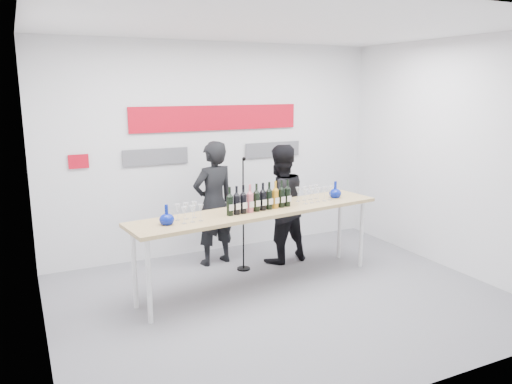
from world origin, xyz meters
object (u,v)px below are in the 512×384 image
presenter_left (214,203)px  mic_stand (243,236)px  tasting_table (260,215)px  presenter_right (280,204)px

presenter_left → mic_stand: 0.61m
presenter_left → mic_stand: (0.25, -0.40, -0.38)m
tasting_table → presenter_left: (-0.21, 0.97, -0.04)m
mic_stand → tasting_table: bearing=-96.2°
presenter_right → mic_stand: size_ratio=1.08×
tasting_table → mic_stand: mic_stand is taller
presenter_right → presenter_left: bearing=-25.9°
presenter_right → mic_stand: presenter_right is taller
tasting_table → presenter_right: 0.92m
presenter_left → tasting_table: bearing=90.9°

